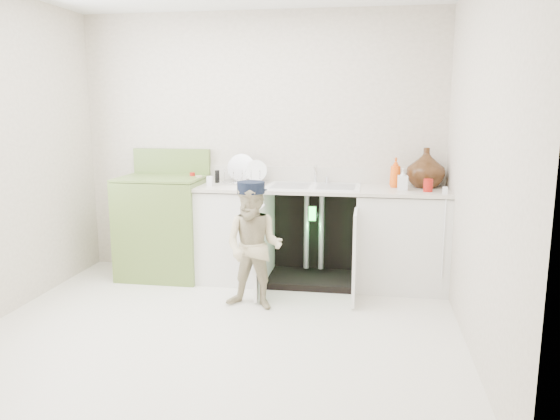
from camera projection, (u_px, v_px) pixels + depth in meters
The scene contains 5 objects.
ground at pixel (222, 328), 4.05m from camera, with size 3.50×3.50×0.00m, color silver.
room_shell at pixel (218, 160), 3.82m from camera, with size 6.00×5.50×1.26m.
counter_run at pixel (317, 232), 5.04m from camera, with size 2.44×1.02×1.26m.
avocado_stove at pixel (164, 225), 5.24m from camera, with size 0.78×0.65×1.21m.
repair_worker at pixel (254, 246), 4.37m from camera, with size 0.74×0.64×1.04m.
Camera 1 is at (1.05, -3.69, 1.63)m, focal length 35.00 mm.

